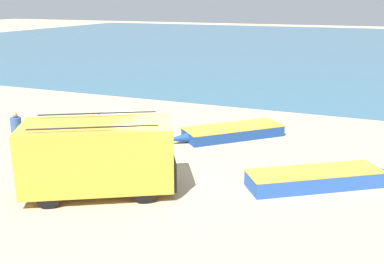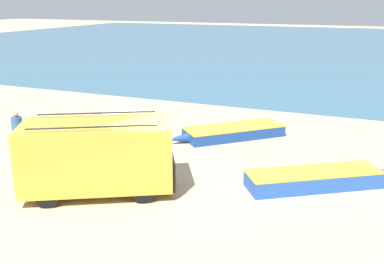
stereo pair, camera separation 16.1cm
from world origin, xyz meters
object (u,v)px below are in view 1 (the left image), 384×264
object	(u,v)px
fishing_rowboat_2	(230,132)
fishing_rowboat_1	(133,122)
fisherman_1	(16,128)
parked_van	(99,155)
fishing_rowboat_0	(319,178)

from	to	relation	value
fishing_rowboat_2	fishing_rowboat_1	bearing A→B (deg)	-39.70
fishing_rowboat_2	fisherman_1	world-z (taller)	fisherman_1
parked_van	fisherman_1	world-z (taller)	parked_van
parked_van	fishing_rowboat_0	xyz separation A→B (m)	(6.53, 3.25, -1.00)
fishing_rowboat_0	fishing_rowboat_1	xyz separation A→B (m)	(-9.32, 3.76, 0.01)
fishing_rowboat_0	parked_van	bearing A→B (deg)	172.14
parked_van	fishing_rowboat_2	xyz separation A→B (m)	(2.07, 7.41, -1.03)
fishing_rowboat_2	fisherman_1	bearing A→B (deg)	-9.82
fishing_rowboat_0	fishing_rowboat_1	bearing A→B (deg)	123.75
fishing_rowboat_2	fisherman_1	size ratio (longest dim) A/B	2.79
fishing_rowboat_0	fishing_rowboat_2	size ratio (longest dim) A/B	1.09
parked_van	fishing_rowboat_0	world-z (taller)	parked_van
parked_van	fishing_rowboat_2	distance (m)	7.76
parked_van	fisherman_1	size ratio (longest dim) A/B	3.12
parked_van	fisherman_1	bearing A→B (deg)	128.39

